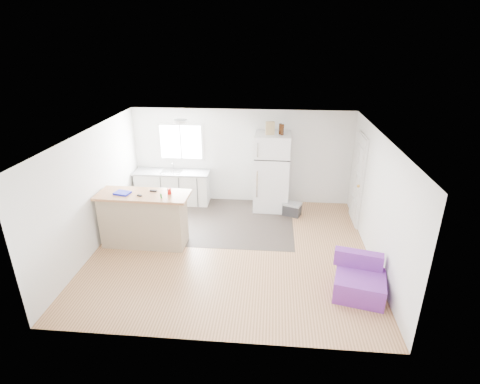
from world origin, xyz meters
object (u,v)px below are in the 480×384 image
kitchen_cabinets (173,187)px  cleaner_jug (162,242)px  peninsula (144,219)px  purple_seat (359,281)px  blue_tray (122,193)px  cooler (292,209)px  cardboard_box (270,128)px  mop (163,238)px  refrigerator (272,172)px  bottle_right (280,129)px  red_cup (169,191)px  bottle_left (282,130)px

kitchen_cabinets → cleaner_jug: bearing=-82.3°
peninsula → purple_seat: peninsula is taller
kitchen_cabinets → blue_tray: size_ratio=6.38×
kitchen_cabinets → peninsula: 2.12m
peninsula → blue_tray: bearing=-173.0°
cooler → cardboard_box: 2.01m
kitchen_cabinets → cardboard_box: 2.95m
cleaner_jug → mop: (0.01, 0.02, 0.08)m
refrigerator → cooler: 1.02m
peninsula → cooler: peninsula is taller
blue_tray → cooler: bearing=25.5°
cleaner_jug → bottle_right: 3.70m
mop → bottle_right: bearing=50.8°
refrigerator → bottle_right: size_ratio=7.64×
purple_seat → red_cup: size_ratio=7.99×
refrigerator → red_cup: refrigerator is taller
red_cup → bottle_right: bearing=41.9°
purple_seat → cardboard_box: bearing=129.8°
peninsula → refrigerator: 3.28m
cooler → mop: bearing=-125.6°
blue_tray → bottle_right: bearing=33.0°
kitchen_cabinets → refrigerator: 2.59m
refrigerator → cardboard_box: (-0.07, -0.08, 1.11)m
bottle_left → cardboard_box: bearing=-179.8°
blue_tray → refrigerator: bearing=34.7°
refrigerator → bottle_left: (0.22, -0.08, 1.08)m
mop → blue_tray: size_ratio=4.15×
kitchen_cabinets → bottle_left: bottle_left is taller
mop → cardboard_box: bearing=53.0°
cooler → purple_seat: (1.01, -2.90, 0.08)m
mop → bottle_left: (2.39, 2.06, 1.80)m
cooler → mop: mop is taller
peninsula → bottle_left: bottle_left is taller
bottle_left → mop: bearing=-139.3°
mop → red_cup: bearing=53.8°
cardboard_box → cooler: bearing=-27.4°
cooler → cardboard_box: bearing=174.1°
purple_seat → cardboard_box: 4.02m
kitchen_cabinets → cleaner_jug: size_ratio=5.60×
cooler → mop: size_ratio=0.40×
cleaner_jug → cardboard_box: bearing=43.9°
cleaner_jug → red_cup: red_cup is taller
mop → blue_tray: 1.20m
cleaner_jug → kitchen_cabinets: bearing=97.9°
peninsula → mop: size_ratio=1.49×
refrigerator → red_cup: 2.82m
peninsula → bottle_right: bearing=37.0°
bottle_right → mop: bearing=-137.9°
refrigerator → bottle_right: 1.09m
refrigerator → mop: bearing=-134.2°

